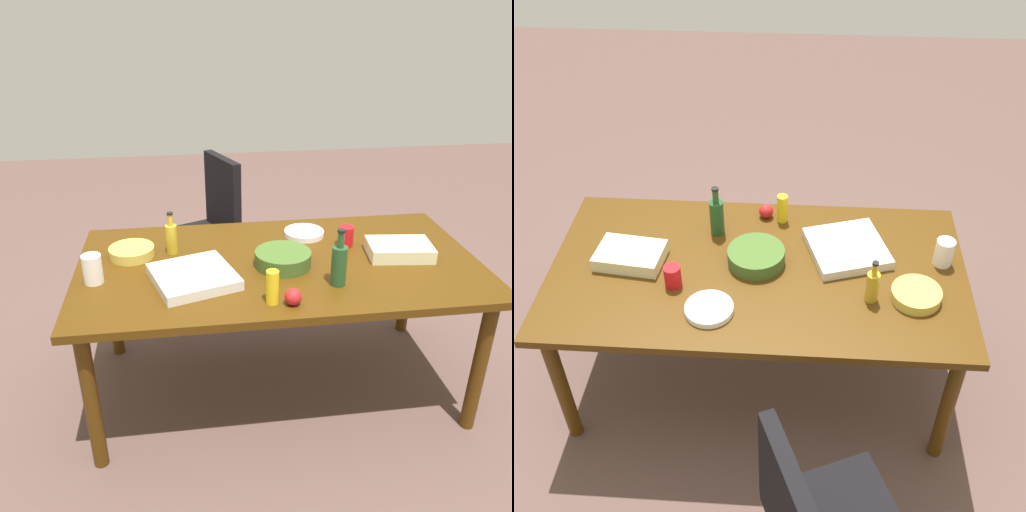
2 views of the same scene
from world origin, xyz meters
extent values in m
plane|color=brown|center=(0.00, 0.00, 0.00)|extent=(10.00, 10.00, 0.00)
cube|color=#472B09|center=(0.00, 0.00, 0.77)|extent=(2.01, 1.07, 0.04)
cylinder|color=#472B09|center=(-0.92, -0.45, 0.37)|extent=(0.07, 0.07, 0.75)
cylinder|color=#472B09|center=(0.92, -0.45, 0.37)|extent=(0.07, 0.07, 0.75)
cylinder|color=#472B09|center=(-0.92, 0.45, 0.37)|extent=(0.07, 0.07, 0.75)
cylinder|color=#472B09|center=(0.92, 0.45, 0.37)|extent=(0.07, 0.07, 0.75)
cylinder|color=gray|center=(-0.40, 1.09, 0.03)|extent=(0.56, 0.56, 0.05)
cylinder|color=gray|center=(-0.40, 1.09, 0.24)|extent=(0.06, 0.06, 0.38)
cube|color=black|center=(-0.40, 1.09, 0.43)|extent=(0.63, 0.63, 0.09)
cube|color=black|center=(-0.19, 1.17, 0.74)|extent=(0.23, 0.42, 0.53)
cylinder|color=white|center=(-0.89, -0.10, 0.86)|extent=(0.11, 0.11, 0.14)
cylinder|color=#3D5C23|center=(0.01, -0.05, 0.82)|extent=(0.35, 0.35, 0.08)
cube|color=silver|center=(-0.43, -0.15, 0.81)|extent=(0.45, 0.45, 0.05)
cylinder|color=yellow|center=(-0.10, -0.39, 0.86)|extent=(0.07, 0.07, 0.16)
cylinder|color=gold|center=(-0.53, 0.18, 0.86)|extent=(0.08, 0.08, 0.15)
cylinder|color=gold|center=(-0.53, 0.18, 0.97)|extent=(0.03, 0.03, 0.06)
cylinder|color=black|center=(-0.53, 0.18, 1.00)|extent=(0.04, 0.04, 0.01)
cube|color=beige|center=(0.62, -0.02, 0.82)|extent=(0.34, 0.25, 0.07)
sphere|color=red|center=(-0.01, -0.42, 0.82)|extent=(0.08, 0.08, 0.08)
cylinder|color=red|center=(0.38, 0.14, 0.84)|extent=(0.09, 0.09, 0.11)
cylinder|color=#224A24|center=(0.23, -0.27, 0.88)|extent=(0.09, 0.09, 0.19)
cylinder|color=#224A24|center=(0.23, -0.27, 1.01)|extent=(0.04, 0.04, 0.07)
cylinder|color=black|center=(0.23, -0.27, 1.06)|extent=(0.04, 0.04, 0.01)
cylinder|color=white|center=(0.19, 0.30, 0.80)|extent=(0.22, 0.22, 0.03)
cylinder|color=gold|center=(-0.74, 0.16, 0.81)|extent=(0.24, 0.24, 0.05)
camera|label=1|loc=(-0.44, -2.35, 1.99)|focal=37.24mm
camera|label=2|loc=(-0.21, 2.27, 2.82)|focal=44.28mm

